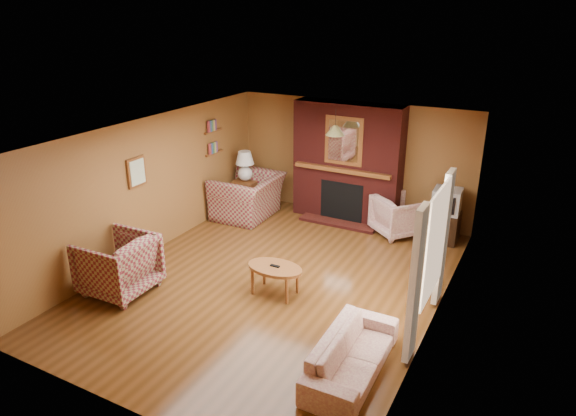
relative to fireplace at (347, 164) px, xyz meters
The scene contains 20 objects.
floor 3.21m from the fireplace, 90.00° to the right, with size 6.50×6.50×0.00m, color #492A0F.
ceiling 3.22m from the fireplace, 90.00° to the right, with size 6.50×6.50×0.00m, color silver.
wall_back 0.27m from the fireplace, 90.00° to the left, with size 6.50×6.50×0.00m, color brown.
wall_front 6.23m from the fireplace, 90.00° to the right, with size 6.50×6.50×0.00m, color brown.
wall_left 3.89m from the fireplace, 129.95° to the right, with size 6.50×6.50×0.00m, color brown.
wall_right 3.89m from the fireplace, 50.05° to the right, with size 6.50×6.50×0.00m, color brown.
fireplace is the anchor object (origin of this frame).
window_right 4.02m from the fireplace, 52.40° to the right, with size 0.10×1.85×2.00m.
bookshelf 2.72m from the fireplace, 156.05° to the right, with size 0.09×0.55×0.71m.
botanical_print 4.12m from the fireplace, 126.90° to the right, with size 0.05×0.40×0.50m.
pendant_light 1.07m from the fireplace, 90.00° to the right, with size 0.36×0.36×0.48m.
plaid_loveseat 2.17m from the fireplace, 155.42° to the right, with size 1.36×1.19×0.88m, color maroon.
plaid_armchair 4.86m from the fireplace, 113.93° to the right, with size 0.98×1.00×0.91m, color maroon.
floral_sofa 4.97m from the fireplace, 67.12° to the right, with size 1.71×0.67×0.50m, color beige.
floral_armchair 1.46m from the fireplace, 13.14° to the right, with size 0.81×0.84×0.76m, color beige.
coffee_table 3.44m from the fireplace, 86.61° to the right, with size 0.88×0.55×0.48m.
side_table 2.33m from the fireplace, 165.71° to the right, with size 0.49×0.49×0.65m, color brown.
table_lamp 2.17m from the fireplace, 165.71° to the right, with size 0.39×0.39×0.65m.
tv_stand 2.24m from the fireplace, ahead, with size 0.53×0.48×0.58m, color black.
crt_tv 2.09m from the fireplace, ahead, with size 0.51×0.51×0.45m.
Camera 1 is at (3.59, -6.34, 4.10)m, focal length 32.00 mm.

